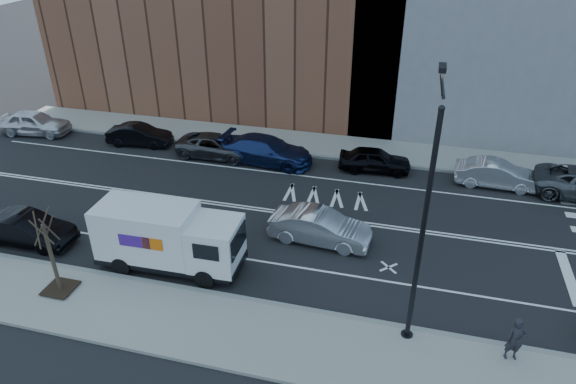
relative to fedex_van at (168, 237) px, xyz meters
The scene contains 18 objects.
ground 6.71m from the fedex_van, 58.94° to the left, with size 120.00×120.00×0.00m, color black.
sidewalk_near 4.87m from the fedex_van, 43.50° to the right, with size 44.00×3.60×0.15m, color gray.
sidewalk_far 14.86m from the fedex_van, 76.82° to the left, with size 44.00×3.60×0.15m, color gray.
curb_near 3.93m from the fedex_van, 22.55° to the right, with size 44.00×0.25×0.17m, color gray.
curb_far 13.12m from the fedex_van, 75.02° to the left, with size 44.00×0.25×0.17m, color gray.
road_markings 6.71m from the fedex_van, 58.94° to the left, with size 40.00×8.60×0.01m, color white, non-canonical shape.
streetlight 11.04m from the fedex_van, ahead, with size 0.44×4.02×9.34m.
street_tree 4.58m from the fedex_van, 142.35° to the right, with size 1.20×1.20×3.75m.
fedex_van is the anchor object (origin of this frame).
far_parked_a 19.55m from the fedex_van, 144.11° to the left, with size 1.96×4.88×1.66m, color silver.
far_parked_b 14.00m from the fedex_van, 124.07° to the left, with size 1.47×4.23×1.39m, color black.
far_parked_c 11.47m from the fedex_van, 101.23° to the left, with size 2.34×5.07×1.41m, color #414348.
far_parked_d 11.20m from the fedex_van, 84.24° to the left, with size 2.33×5.73×1.66m, color navy.
far_parked_e 13.99m from the fedex_van, 56.57° to the left, with size 1.71×4.25×1.45m, color black.
far_parked_f 18.56m from the fedex_van, 38.20° to the left, with size 1.58×4.53×1.49m, color silver.
driving_sedan 7.01m from the fedex_van, 30.61° to the left, with size 1.66×4.77×1.57m, color silver.
near_parked_rear_a 7.36m from the fedex_van, behind, with size 1.59×4.57×1.51m, color black.
pedestrian 14.10m from the fedex_van, ahead, with size 0.63×0.41×1.73m, color #242227.
Camera 1 is at (6.25, -22.01, 14.04)m, focal length 32.00 mm.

